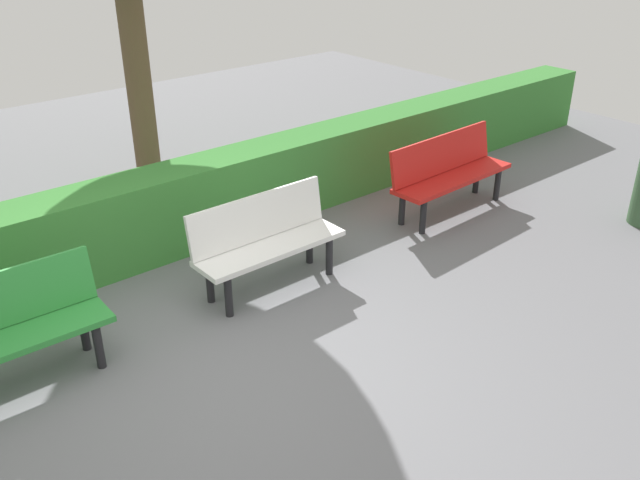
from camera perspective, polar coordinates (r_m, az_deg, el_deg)
ground_plane at (r=5.32m, az=-8.24°, el=-11.26°), size 17.04×17.04×0.00m
bench_red at (r=7.86m, az=10.71°, el=5.75°), size 1.66×0.52×0.86m
bench_white at (r=6.20m, az=-4.56°, el=0.14°), size 1.44×0.45×0.86m
hedge_row at (r=7.16m, az=-10.09°, el=3.16°), size 13.04×0.54×0.85m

